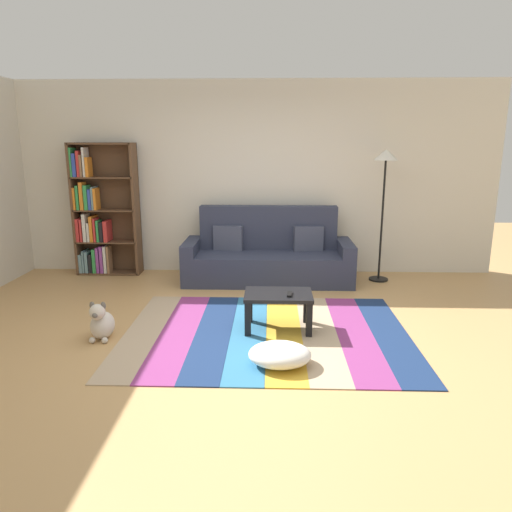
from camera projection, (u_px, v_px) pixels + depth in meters
The scene contains 10 objects.
ground_plane at pixel (248, 339), 4.58m from camera, with size 14.00×14.00×0.00m, color tan.
back_wall at pixel (257, 179), 6.74m from camera, with size 6.80×0.10×2.70m, color silver.
rug at pixel (266, 333), 4.70m from camera, with size 2.81×2.17×0.01m.
couch at pixel (268, 256), 6.46m from camera, with size 2.26×0.80×1.00m.
bookshelf at pixel (99, 215), 6.69m from camera, with size 0.90×0.28×1.85m.
coffee_table at pixel (278, 300), 4.74m from camera, with size 0.68×0.45×0.38m.
pouf at pixel (280, 355), 4.00m from camera, with size 0.54×0.44×0.18m, color white.
dog at pixel (102, 323), 4.54m from camera, with size 0.22×0.35×0.40m.
standing_lamp at pixel (385, 172), 6.18m from camera, with size 0.32×0.32×1.77m.
tv_remote at pixel (289, 294), 4.66m from camera, with size 0.04×0.15×0.02m, color black.
Camera 1 is at (0.22, -4.26, 1.85)m, focal length 33.11 mm.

